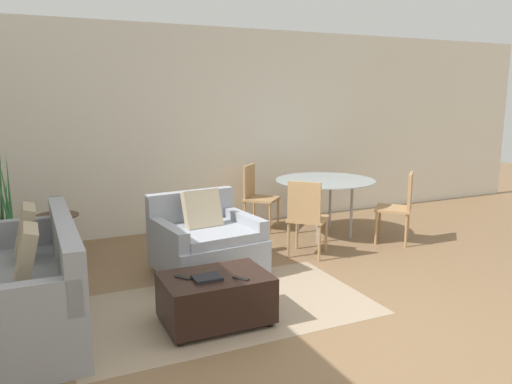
{
  "coord_description": "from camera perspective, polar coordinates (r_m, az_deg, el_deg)",
  "views": [
    {
      "loc": [
        -2.12,
        -2.9,
        1.84
      ],
      "look_at": [
        0.24,
        2.19,
        0.75
      ],
      "focal_mm": 35.0,
      "sensor_mm": 36.0,
      "label": 1
    }
  ],
  "objects": [
    {
      "name": "armchair",
      "position": [
        5.27,
        -5.76,
        -5.7
      ],
      "size": [
        1.09,
        1.03,
        0.88
      ],
      "color": "#999EA8",
      "rests_on": "ground_plane"
    },
    {
      "name": "dining_chair_near_right",
      "position": [
        6.5,
        16.23,
        -1.2
      ],
      "size": [
        0.59,
        0.59,
        0.9
      ],
      "color": "tan",
      "rests_on": "ground_plane"
    },
    {
      "name": "ottoman",
      "position": [
        4.17,
        -4.62,
        -11.87
      ],
      "size": [
        0.86,
        0.59,
        0.41
      ],
      "color": "black",
      "rests_on": "ground_plane"
    },
    {
      "name": "wall_back",
      "position": [
        6.93,
        -6.98,
        7.06
      ],
      "size": [
        12.0,
        0.06,
        2.75
      ],
      "color": "silver",
      "rests_on": "ground_plane"
    },
    {
      "name": "potted_plant",
      "position": [
        5.89,
        -26.72,
        -5.42
      ],
      "size": [
        0.41,
        0.41,
        1.29
      ],
      "color": "brown",
      "rests_on": "ground_plane"
    },
    {
      "name": "dining_chair_far_left",
      "position": [
        6.9,
        -0.03,
        -0.07
      ],
      "size": [
        0.59,
        0.59,
        0.9
      ],
      "color": "tan",
      "rests_on": "ground_plane"
    },
    {
      "name": "dining_table",
      "position": [
        6.6,
        7.9,
        0.85
      ],
      "size": [
        1.3,
        1.3,
        0.76
      ],
      "color": "#99A8AD",
      "rests_on": "ground_plane"
    },
    {
      "name": "picture_frame",
      "position": [
        5.87,
        -21.9,
        -1.49
      ],
      "size": [
        0.14,
        0.07,
        0.2
      ],
      "color": "black",
      "rests_on": "side_table"
    },
    {
      "name": "couch",
      "position": [
        4.45,
        -24.93,
        -10.26
      ],
      "size": [
        0.89,
        1.94,
        0.92
      ],
      "color": "#999EA8",
      "rests_on": "ground_plane"
    },
    {
      "name": "area_rug",
      "position": [
        4.53,
        -3.77,
        -12.96
      ],
      "size": [
        2.59,
        1.49,
        0.01
      ],
      "color": "gray",
      "rests_on": "ground_plane"
    },
    {
      "name": "dining_chair_near_left",
      "position": [
        5.71,
        5.76,
        -2.46
      ],
      "size": [
        0.59,
        0.59,
        0.9
      ],
      "color": "tan",
      "rests_on": "ground_plane"
    },
    {
      "name": "book_stack",
      "position": [
        4.02,
        -5.62,
        -9.73
      ],
      "size": [
        0.22,
        0.18,
        0.02
      ],
      "color": "black",
      "rests_on": "ottoman"
    },
    {
      "name": "ground_plane",
      "position": [
        4.04,
        10.51,
        -16.31
      ],
      "size": [
        20.0,
        20.0,
        0.0
      ],
      "primitive_type": "plane",
      "color": "brown"
    },
    {
      "name": "side_table",
      "position": [
        5.93,
        -21.72,
        -3.96
      ],
      "size": [
        0.46,
        0.46,
        0.55
      ],
      "color": "#4C3828",
      "rests_on": "ground_plane"
    },
    {
      "name": "tv_remote_secondary",
      "position": [
        4.01,
        -1.72,
        -9.84
      ],
      "size": [
        0.11,
        0.14,
        0.01
      ],
      "color": "black",
      "rests_on": "ottoman"
    },
    {
      "name": "tv_remote_primary",
      "position": [
        4.07,
        -8.35,
        -9.65
      ],
      "size": [
        0.11,
        0.14,
        0.01
      ],
      "color": "black",
      "rests_on": "ottoman"
    }
  ]
}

